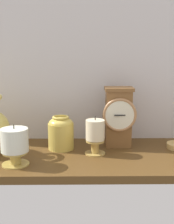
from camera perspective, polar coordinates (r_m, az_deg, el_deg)
The scene contains 6 objects.
ground_plane at distance 99.35cm, azimuth -0.15°, elevation -8.62°, with size 100.00×36.00×2.40cm, color #523617.
back_wall at distance 111.72cm, azimuth -0.26°, elevation 11.28°, with size 120.00×2.00×65.00cm, color silver.
mantel_clock at distance 104.43cm, azimuth 6.03°, elevation -0.83°, with size 11.58×8.27×20.92cm.
brass_vase_jar at distance 102.51cm, azimuth -5.00°, elevation -3.81°, with size 8.78×8.78×11.52cm.
pillar_candle_front at distance 90.38cm, azimuth -13.63°, elevation -5.97°, with size 8.09×8.09×12.23cm.
pillar_candle_near_clock at distance 97.41cm, azimuth 1.55°, elevation -4.30°, with size 6.70×6.70×12.57cm.
Camera 1 is at (-0.86, -93.21, 33.16)cm, focal length 47.93 mm.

